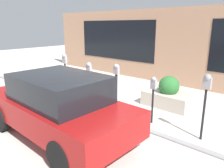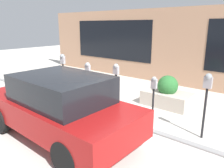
{
  "view_description": "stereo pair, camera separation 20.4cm",
  "coord_description": "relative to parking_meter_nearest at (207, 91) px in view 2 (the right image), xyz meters",
  "views": [
    {
      "loc": [
        -3.98,
        4.38,
        2.56
      ],
      "look_at": [
        0.0,
        -0.11,
        0.93
      ],
      "focal_mm": 35.0,
      "sensor_mm": 36.0,
      "label": 1
    },
    {
      "loc": [
        -3.83,
        4.51,
        2.56
      ],
      "look_at": [
        0.0,
        -0.11,
        0.93
      ],
      "focal_mm": 35.0,
      "sensor_mm": 36.0,
      "label": 2
    }
  ],
  "objects": [
    {
      "name": "building_facade",
      "position": [
        2.5,
        -4.08,
        0.49
      ],
      "size": [
        15.95,
        0.17,
        3.28
      ],
      "color": "tan",
      "rests_on": "ground_plane"
    },
    {
      "name": "parking_meter_middle",
      "position": [
        2.56,
        0.03,
        -0.18
      ],
      "size": [
        0.17,
        0.15,
        1.48
      ],
      "color": "black",
      "rests_on": "ground_plane"
    },
    {
      "name": "parking_meter_farthest",
      "position": [
        4.98,
        0.06,
        0.05
      ],
      "size": [
        0.2,
        0.17,
        1.57
      ],
      "color": "black",
      "rests_on": "ground_plane"
    },
    {
      "name": "planter_box",
      "position": [
        1.6,
        -1.44,
        -0.78
      ],
      "size": [
        1.52,
        0.9,
        1.01
      ],
      "color": "#B2A899",
      "rests_on": "ground_plane"
    },
    {
      "name": "parking_meter_second",
      "position": [
        1.32,
        -0.01,
        -0.23
      ],
      "size": [
        0.15,
        0.13,
        1.27
      ],
      "color": "black",
      "rests_on": "ground_plane"
    },
    {
      "name": "parking_meter_nearest",
      "position": [
        0.0,
        0.0,
        0.0
      ],
      "size": [
        0.18,
        0.15,
        1.55
      ],
      "color": "black",
      "rests_on": "ground_plane"
    },
    {
      "name": "parking_meter_fourth",
      "position": [
        3.76,
        0.01,
        -0.21
      ],
      "size": [
        0.19,
        0.16,
        1.39
      ],
      "color": "black",
      "rests_on": "ground_plane"
    },
    {
      "name": "curb_strip",
      "position": [
        2.5,
        0.47,
        -1.13
      ],
      "size": [
        15.95,
        0.16,
        0.04
      ],
      "color": "gray",
      "rests_on": "ground_plane"
    },
    {
      "name": "parked_car_front",
      "position": [
        2.6,
        2.06,
        -0.38
      ],
      "size": [
        4.05,
        1.8,
        1.5
      ],
      "rotation": [
        0.0,
        0.0,
        -0.01
      ],
      "color": "maroon",
      "rests_on": "ground_plane"
    },
    {
      "name": "ground_plane",
      "position": [
        2.5,
        0.39,
        -1.15
      ],
      "size": [
        40.0,
        40.0,
        0.0
      ],
      "primitive_type": "plane",
      "color": "beige"
    }
  ]
}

